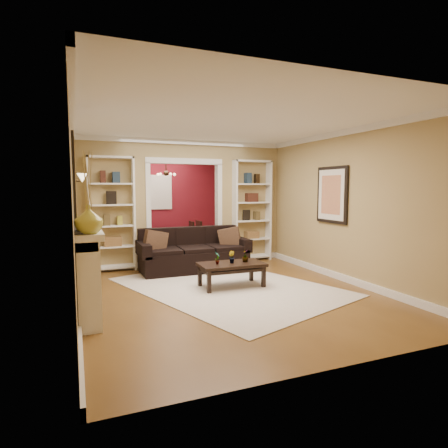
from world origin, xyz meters
name	(u,v)px	position (x,y,z in m)	size (l,w,h in m)	color
floor	(202,275)	(0.00, 0.00, 0.00)	(8.00, 8.00, 0.00)	brown
ceiling	(201,133)	(0.00, 0.00, 2.70)	(8.00, 8.00, 0.00)	white
wall_back	(158,199)	(0.00, 4.00, 1.35)	(8.00, 8.00, 0.00)	#A38A56
wall_front	(342,225)	(0.00, -4.00, 1.35)	(8.00, 8.00, 0.00)	#A38A56
wall_left	(74,208)	(-2.25, 0.00, 1.35)	(8.00, 8.00, 0.00)	#A38A56
wall_right	(303,203)	(2.25, 0.00, 1.35)	(8.00, 8.00, 0.00)	#A38A56
partition_wall	(184,203)	(0.00, 1.20, 1.35)	(4.50, 0.15, 2.70)	#A38A56
red_back_panel	(158,200)	(0.00, 3.97, 1.32)	(4.44, 0.04, 2.64)	maroon
dining_window	(158,192)	(0.00, 3.93, 1.55)	(0.78, 0.03, 0.98)	#8CA5CC
area_rug	(228,287)	(0.14, -0.97, 0.01)	(2.64, 3.70, 0.01)	beige
sofa	(194,250)	(-0.02, 0.45, 0.43)	(2.21, 0.95, 0.86)	black
pillow_left	(155,241)	(-0.81, 0.43, 0.65)	(0.45, 0.13, 0.45)	brown
pillow_right	(230,238)	(0.76, 0.43, 0.64)	(0.44, 0.12, 0.44)	brown
coffee_table	(231,275)	(0.19, -0.99, 0.21)	(1.10, 0.59, 0.42)	black
plant_left	(217,258)	(-0.06, -0.99, 0.52)	(0.11, 0.07, 0.21)	#336626
plant_center	(232,257)	(0.19, -0.99, 0.52)	(0.11, 0.09, 0.20)	#336626
plant_right	(245,256)	(0.45, -0.99, 0.52)	(0.11, 0.11, 0.20)	#336626
bookshelf_left	(112,214)	(-1.55, 1.03, 1.15)	(0.90, 0.30, 2.30)	white
bookshelf_right	(252,211)	(1.55, 1.03, 1.15)	(0.90, 0.30, 2.30)	white
fireplace	(89,271)	(-2.09, -1.50, 0.58)	(0.32, 1.70, 1.16)	white
vase	(89,219)	(-2.09, -2.20, 1.33)	(0.32, 0.32, 0.33)	#A19D34
mirror	(74,179)	(-2.23, -1.50, 1.80)	(0.03, 0.95, 1.10)	silver
wall_sconce	(79,179)	(-2.15, 0.55, 1.83)	(0.18, 0.18, 0.22)	#FFE0A5
framed_art	(332,195)	(2.21, -1.00, 1.55)	(0.04, 0.85, 1.05)	black
dining_table	(167,242)	(-0.02, 2.84, 0.26)	(0.83, 1.48, 0.52)	black
dining_chair_nw	(148,240)	(-0.57, 2.54, 0.39)	(0.39, 0.39, 0.79)	black
dining_chair_ne	(191,236)	(0.53, 2.54, 0.42)	(0.42, 0.42, 0.84)	black
dining_chair_sw	(144,236)	(-0.57, 3.14, 0.40)	(0.39, 0.39, 0.80)	black
dining_chair_se	(184,235)	(0.53, 3.14, 0.39)	(0.38, 0.38, 0.78)	black
chandelier	(168,174)	(0.00, 2.70, 2.02)	(0.50, 0.50, 0.30)	#302315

